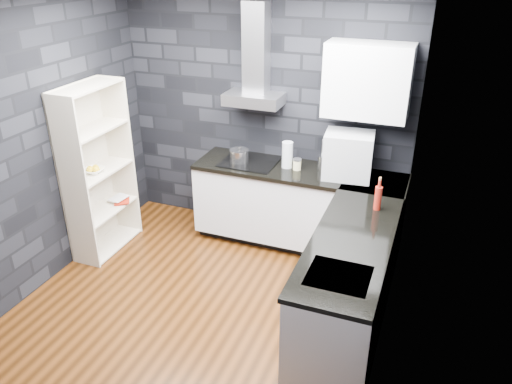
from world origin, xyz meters
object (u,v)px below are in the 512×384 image
Objects in this scene: utensil_crock at (323,162)px; appliance_garage at (348,156)px; red_bottle at (378,198)px; fruit_bowl at (94,170)px; bookshelf at (98,171)px; pot at (239,156)px; storage_jar at (297,165)px; glass_vase at (287,155)px.

appliance_garage reaches higher than utensil_crock.
red_bottle is 2.83m from fruit_bowl.
red_bottle reaches higher than utensil_crock.
bookshelf is (-2.14, -0.91, -0.07)m from utensil_crock.
pot is 1.00× the size of fruit_bowl.
storage_jar reaches higher than fruit_bowl.
glass_vase reaches higher than red_bottle.
glass_vase is 1.96m from bookshelf.
appliance_garage is at bearing 22.74° from bookshelf.
storage_jar is at bearing 146.97° from red_bottle.
pot is 1.47m from bookshelf.
bookshelf is at bearing -156.91° from utensil_crock.
pot is 1.51m from fruit_bowl.
glass_vase is 1.42× the size of fruit_bowl.
fruit_bowl is (-1.90, -0.85, -0.01)m from storage_jar.
utensil_crock is (0.35, 0.11, -0.07)m from glass_vase.
glass_vase is at bearing 25.95° from fruit_bowl.
bookshelf is 9.18× the size of fruit_bowl.
utensil_crock is 0.62× the size of red_bottle.
appliance_garage is at bearing 123.22° from red_bottle.
utensil_crock is 0.07× the size of bookshelf.
pot is 0.64m from storage_jar.
bookshelf is (-1.90, -0.78, -0.05)m from storage_jar.
glass_vase is at bearing -163.09° from utensil_crock.
appliance_garage is (0.52, 0.01, 0.17)m from storage_jar.
red_bottle is at bearing 8.48° from bookshelf.
pot is 0.11× the size of bookshelf.
fruit_bowl is at bearing -147.30° from pot.
storage_jar is (0.64, 0.03, -0.02)m from pot.
bookshelf is at bearing -176.17° from red_bottle.
red_bottle is 0.12× the size of bookshelf.
utensil_crock is 2.35m from fruit_bowl.
glass_vase reaches higher than pot.
appliance_garage is 2.56m from bookshelf.
red_bottle is at bearing -62.89° from appliance_garage.
fruit_bowl is (-2.14, -0.98, -0.03)m from utensil_crock.
utensil_crock reaches higher than storage_jar.
storage_jar is 0.27m from utensil_crock.
storage_jar is 2.06m from bookshelf.
utensil_crock is 0.34m from appliance_garage.
fruit_bowl is at bearing -166.66° from appliance_garage.
utensil_crock is at bearing 24.53° from fruit_bowl.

